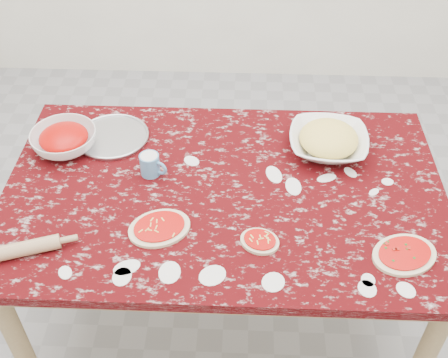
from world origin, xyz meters
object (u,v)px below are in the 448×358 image
cheese_bowl (328,143)px  rolling_pin (21,249)px  pizza_tray (113,137)px  sauce_bowl (64,141)px  flour_mug (151,165)px  worktable (224,205)px

cheese_bowl → rolling_pin: (-1.03, -0.57, -0.01)m
rolling_pin → pizza_tray: bearing=73.9°
cheese_bowl → rolling_pin: 1.17m
sauce_bowl → rolling_pin: 0.54m
cheese_bowl → sauce_bowl: bearing=-178.3°
cheese_bowl → pizza_tray: bearing=177.3°
flour_mug → pizza_tray: bearing=132.3°
pizza_tray → sauce_bowl: bearing=-157.2°
rolling_pin → worktable: bearing=27.5°
worktable → rolling_pin: bearing=-152.5°
worktable → rolling_pin: 0.72m
flour_mug → sauce_bowl: bearing=159.6°
worktable → pizza_tray: bearing=148.9°
cheese_bowl → flour_mug: 0.69m
sauce_bowl → flour_mug: flour_mug is taller
flour_mug → rolling_pin: flour_mug is taller
worktable → flour_mug: flour_mug is taller
pizza_tray → sauce_bowl: sauce_bowl is taller
worktable → cheese_bowl: 0.48m
worktable → rolling_pin: rolling_pin is taller
worktable → pizza_tray: pizza_tray is taller
pizza_tray → cheese_bowl: (0.85, -0.04, 0.03)m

